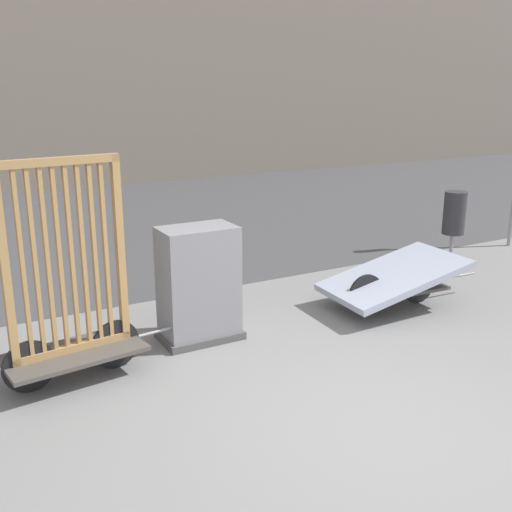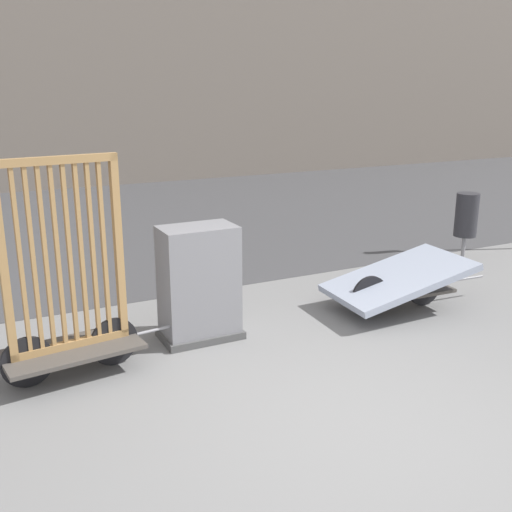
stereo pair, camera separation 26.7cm
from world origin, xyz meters
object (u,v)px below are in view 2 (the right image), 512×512
(bike_cart_with_mattress, at_px, (399,281))
(trash_bin, at_px, (467,215))
(bike_cart_with_bedframe, at_px, (69,303))
(utility_cabinet, at_px, (199,287))

(bike_cart_with_mattress, distance_m, trash_bin, 2.76)
(bike_cart_with_bedframe, xyz_separation_m, trash_bin, (6.24, 1.32, -0.03))
(bike_cart_with_bedframe, height_order, utility_cabinet, bike_cart_with_bedframe)
(utility_cabinet, relative_size, trash_bin, 1.18)
(bike_cart_with_bedframe, bearing_deg, bike_cart_with_mattress, -7.09)
(bike_cart_with_bedframe, distance_m, trash_bin, 6.38)
(utility_cabinet, bearing_deg, bike_cart_with_bedframe, -168.06)
(bike_cart_with_bedframe, relative_size, trash_bin, 1.96)
(bike_cart_with_mattress, relative_size, utility_cabinet, 1.75)
(bike_cart_with_bedframe, bearing_deg, trash_bin, 4.89)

